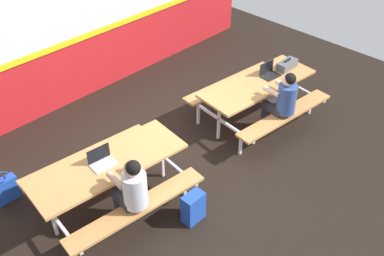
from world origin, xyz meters
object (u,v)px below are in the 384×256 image
at_px(toolbox_grey, 287,65).
at_px(picnic_table_right, 257,91).
at_px(backpack_dark, 193,207).
at_px(student_further, 282,99).
at_px(picnic_table_left, 109,172).
at_px(laptop_dark, 269,73).
at_px(laptop_silver, 102,161).
at_px(student_nearer, 132,189).
at_px(tote_bag_bright, 6,189).

bearing_deg(toolbox_grey, picnic_table_right, 174.01).
bearing_deg(backpack_dark, student_further, 6.59).
bearing_deg(picnic_table_left, laptop_dark, -2.88).
relative_size(student_further, backpack_dark, 2.74).
bearing_deg(picnic_table_left, student_further, -14.20).
height_order(picnic_table_left, backpack_dark, picnic_table_left).
bearing_deg(picnic_table_left, laptop_silver, 140.91).
bearing_deg(student_nearer, laptop_silver, 89.17).
height_order(picnic_table_left, tote_bag_bright, picnic_table_left).
relative_size(laptop_silver, backpack_dark, 0.78).
bearing_deg(tote_bag_bright, student_nearer, -61.11).
distance_m(student_further, toolbox_grey, 0.93).
height_order(picnic_table_left, student_further, student_further).
bearing_deg(tote_bag_bright, backpack_dark, -53.58).
distance_m(picnic_table_right, tote_bag_bright, 4.14).
bearing_deg(backpack_dark, student_nearer, 145.61).
height_order(picnic_table_left, laptop_dark, laptop_dark).
bearing_deg(student_further, backpack_dark, -173.41).
xyz_separation_m(picnic_table_left, tote_bag_bright, (-0.98, 1.11, -0.39)).
bearing_deg(laptop_silver, laptop_dark, -3.59).
distance_m(picnic_table_left, student_further, 2.93).
xyz_separation_m(student_further, toolbox_grey, (0.79, 0.48, 0.10)).
bearing_deg(student_further, picnic_table_left, 165.80).
relative_size(picnic_table_left, laptop_dark, 6.25).
height_order(student_nearer, laptop_silver, student_nearer).
bearing_deg(picnic_table_right, backpack_dark, -161.05).
distance_m(picnic_table_left, laptop_silver, 0.22).
height_order(student_nearer, toolbox_grey, student_nearer).
height_order(laptop_silver, toolbox_grey, laptop_silver).
distance_m(laptop_dark, backpack_dark, 2.85).
xyz_separation_m(student_nearer, backpack_dark, (0.63, -0.43, -0.49)).
distance_m(student_further, laptop_silver, 2.99).
height_order(student_further, laptop_silver, student_further).
relative_size(student_nearer, tote_bag_bright, 2.81).
bearing_deg(laptop_silver, toolbox_grey, -4.43).
xyz_separation_m(laptop_silver, tote_bag_bright, (-0.93, 1.07, -0.59)).
xyz_separation_m(student_further, backpack_dark, (-2.28, -0.26, -0.49)).
xyz_separation_m(student_nearer, tote_bag_bright, (-0.92, 1.67, -0.51)).
bearing_deg(picnic_table_left, toolbox_grey, -3.82).
bearing_deg(backpack_dark, tote_bag_bright, 126.42).
bearing_deg(laptop_silver, backpack_dark, -58.93).
bearing_deg(laptop_dark, student_further, -125.11).
bearing_deg(laptop_silver, picnic_table_right, -4.06).
bearing_deg(picnic_table_right, toolbox_grey, -5.99).
xyz_separation_m(picnic_table_left, toolbox_grey, (3.63, -0.24, 0.23)).
xyz_separation_m(laptop_silver, backpack_dark, (0.62, -1.03, -0.57)).
bearing_deg(laptop_dark, student_nearer, -173.24).
height_order(laptop_silver, laptop_dark, same).
distance_m(laptop_silver, toolbox_grey, 3.70).
height_order(picnic_table_right, student_further, student_further).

